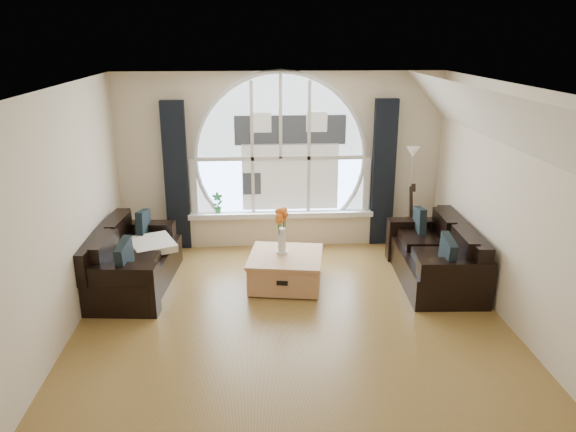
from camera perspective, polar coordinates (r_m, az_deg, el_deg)
The scene contains 21 objects.
ground at distance 6.60m, azimuth 0.50°, elevation -11.16°, with size 5.00×5.50×0.01m, color brown.
ceiling at distance 5.78m, azimuth 0.58°, elevation 12.88°, with size 5.00×5.50×0.01m, color silver.
wall_back at distance 8.71m, azimuth -0.77°, elevation 5.67°, with size 5.00×0.01×2.70m, color beige.
wall_front at distance 3.56m, azimuth 3.81°, elevation -13.79°, with size 5.00×0.01×2.70m, color beige.
wall_left at distance 6.39m, azimuth -22.43°, elevation -0.39°, with size 0.01×5.50×2.70m, color beige.
wall_right at distance 6.71m, azimuth 22.35°, elevation 0.47°, with size 0.01×5.50×2.70m, color beige.
attic_slope at distance 6.37m, azimuth 20.97°, elevation 9.02°, with size 0.92×5.50×0.72m, color silver.
arched_window at distance 8.62m, azimuth -0.77°, elevation 7.41°, with size 2.60×0.06×2.15m, color silver.
window_sill at distance 8.83m, azimuth -0.71°, elevation 0.20°, with size 2.90×0.22×0.08m, color white.
window_frame at distance 8.59m, azimuth -0.76°, elevation 7.37°, with size 2.76×0.08×2.15m, color white.
neighbor_house at distance 8.64m, azimuth 0.24°, elevation 6.59°, with size 1.70×0.02×1.50m, color silver.
curtain_left at distance 8.71m, azimuth -11.32°, elevation 3.96°, with size 0.35×0.12×2.30m, color black.
curtain_right at distance 8.86m, azimuth 9.69°, elevation 4.30°, with size 0.35×0.12×2.30m, color black.
sofa_left at distance 7.69m, azimuth -15.57°, elevation -4.15°, with size 0.92×1.83×0.81m, color black.
sofa_right at distance 7.82m, azimuth 14.72°, elevation -3.72°, with size 0.91×1.81×0.80m, color black.
coffee_chest at distance 7.52m, azimuth -0.24°, elevation -5.36°, with size 0.95×0.95×0.47m, color #C07E50.
throw_blanket at distance 7.82m, azimuth -13.68°, elevation -2.83°, with size 0.55×0.55×0.10m, color silver.
vase_flowers at distance 7.37m, azimuth -0.63°, elevation -0.97°, with size 0.24×0.24×0.70m, color white.
floor_lamp at distance 8.87m, azimuth 12.30°, elevation 1.80°, with size 0.24×0.24×1.60m, color #B2B2B2.
guitar at distance 8.93m, azimuth 12.27°, elevation 0.11°, with size 0.36×0.24×1.06m, color brown.
potted_plant at distance 8.78m, azimuth -7.18°, elevation 1.34°, with size 0.17×0.12×0.33m, color #1E6023.
Camera 1 is at (-0.42, -5.74, 3.23)m, focal length 34.90 mm.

